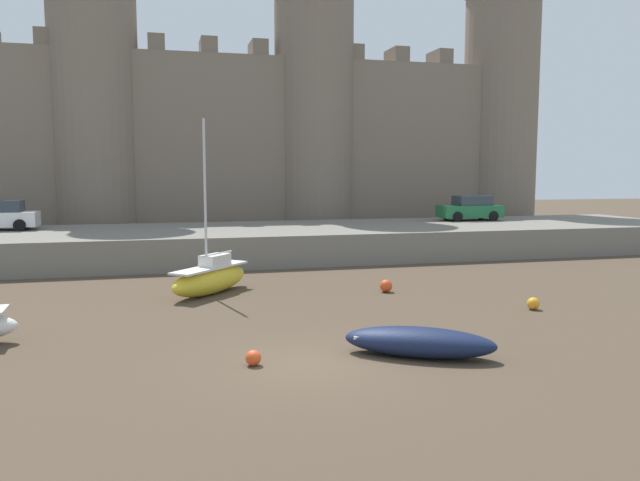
{
  "coord_description": "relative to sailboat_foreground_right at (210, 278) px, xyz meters",
  "views": [
    {
      "loc": [
        -3.5,
        -14.84,
        4.83
      ],
      "look_at": [
        1.74,
        5.52,
        2.5
      ],
      "focal_mm": 35.0,
      "sensor_mm": 36.0,
      "label": 1
    }
  ],
  "objects": [
    {
      "name": "car_quay_east",
      "position": [
        17.92,
        12.53,
        1.76
      ],
      "size": [
        4.12,
        1.92,
        1.62
      ],
      "color": "#1E6638",
      "rests_on": "quay_road"
    },
    {
      "name": "mooring_buoy_near_shore",
      "position": [
        6.87,
        -1.39,
        -0.4
      ],
      "size": [
        0.51,
        0.51,
        0.51
      ],
      "primitive_type": "sphere",
      "color": "#E04C1E",
      "rests_on": "ground"
    },
    {
      "name": "castle",
      "position": [
        1.64,
        19.77,
        7.85
      ],
      "size": [
        51.27,
        6.34,
        22.39
      ],
      "color": "#7A6B5B",
      "rests_on": "ground"
    },
    {
      "name": "ground_plane",
      "position": [
        1.64,
        -9.81,
        -0.66
      ],
      "size": [
        160.0,
        160.0,
        0.0
      ],
      "primitive_type": "plane",
      "color": "#4C3D2D"
    },
    {
      "name": "sailboat_foreground_right",
      "position": [
        0.0,
        0.0,
        0.0
      ],
      "size": [
        3.77,
        4.08,
        6.85
      ],
      "color": "yellow",
      "rests_on": "ground"
    },
    {
      "name": "mooring_buoy_off_centre",
      "position": [
        0.3,
        -9.58,
        -0.46
      ],
      "size": [
        0.4,
        0.4,
        0.4
      ],
      "primitive_type": "sphere",
      "color": "#E04C1E",
      "rests_on": "ground"
    },
    {
      "name": "rowboat_midflat_left",
      "position": [
        4.62,
        -9.9,
        -0.25
      ],
      "size": [
        4.06,
        3.02,
        0.78
      ],
      "color": "#141E3D",
      "rests_on": "ground"
    },
    {
      "name": "quay_road",
      "position": [
        1.64,
        10.49,
        0.16
      ],
      "size": [
        56.93,
        10.0,
        1.64
      ],
      "primitive_type": "cube",
      "color": "slate",
      "rests_on": "ground"
    },
    {
      "name": "mooring_buoy_near_channel",
      "position": [
        10.75,
        -5.71,
        -0.44
      ],
      "size": [
        0.44,
        0.44,
        0.44
      ],
      "primitive_type": "sphere",
      "color": "orange",
      "rests_on": "ground"
    }
  ]
}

